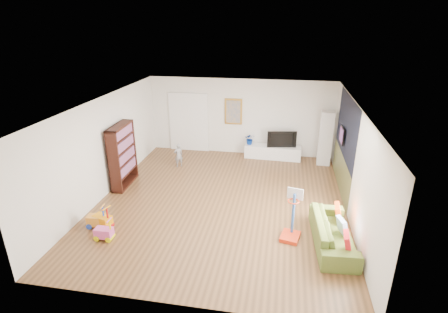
% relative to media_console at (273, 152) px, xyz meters
% --- Properties ---
extents(floor, '(6.50, 7.50, 0.00)m').
position_rel_media_console_xyz_m(floor, '(-1.21, -3.42, -0.23)').
color(floor, brown).
rests_on(floor, ground).
extents(ceiling, '(6.50, 7.50, 0.00)m').
position_rel_media_console_xyz_m(ceiling, '(-1.21, -3.42, 2.47)').
color(ceiling, white).
rests_on(ceiling, ground).
extents(wall_back, '(6.50, 0.00, 2.70)m').
position_rel_media_console_xyz_m(wall_back, '(-1.21, 0.33, 1.12)').
color(wall_back, silver).
rests_on(wall_back, ground).
extents(wall_front, '(6.50, 0.00, 2.70)m').
position_rel_media_console_xyz_m(wall_front, '(-1.21, -7.17, 1.12)').
color(wall_front, silver).
rests_on(wall_front, ground).
extents(wall_left, '(0.00, 7.50, 2.70)m').
position_rel_media_console_xyz_m(wall_left, '(-4.46, -3.42, 1.12)').
color(wall_left, silver).
rests_on(wall_left, ground).
extents(wall_right, '(0.00, 7.50, 2.70)m').
position_rel_media_console_xyz_m(wall_right, '(2.04, -3.42, 1.12)').
color(wall_right, white).
rests_on(wall_right, ground).
extents(navy_accent, '(0.01, 3.20, 1.70)m').
position_rel_media_console_xyz_m(navy_accent, '(2.03, -2.02, 1.62)').
color(navy_accent, black).
rests_on(navy_accent, wall_right).
extents(olive_wainscot, '(0.01, 3.20, 1.00)m').
position_rel_media_console_xyz_m(olive_wainscot, '(2.03, -2.02, 0.27)').
color(olive_wainscot, brown).
rests_on(olive_wainscot, wall_right).
extents(doorway, '(1.45, 0.06, 2.10)m').
position_rel_media_console_xyz_m(doorway, '(-3.11, 0.29, 0.82)').
color(doorway, white).
rests_on(doorway, ground).
extents(painting_back, '(0.62, 0.06, 0.92)m').
position_rel_media_console_xyz_m(painting_back, '(-1.46, 0.29, 1.32)').
color(painting_back, gold).
rests_on(painting_back, wall_back).
extents(artwork_right, '(0.04, 0.56, 0.46)m').
position_rel_media_console_xyz_m(artwork_right, '(1.96, -1.82, 1.32)').
color(artwork_right, '#7F3F8C').
rests_on(artwork_right, wall_right).
extents(media_console, '(1.97, 0.56, 0.46)m').
position_rel_media_console_xyz_m(media_console, '(0.00, 0.00, 0.00)').
color(media_console, white).
rests_on(media_console, ground).
extents(tall_cabinet, '(0.45, 0.45, 1.83)m').
position_rel_media_console_xyz_m(tall_cabinet, '(1.72, -0.21, 0.69)').
color(tall_cabinet, silver).
rests_on(tall_cabinet, ground).
extents(bookshelf, '(0.37, 1.27, 1.83)m').
position_rel_media_console_xyz_m(bookshelf, '(-4.22, -2.88, 0.69)').
color(bookshelf, black).
rests_on(bookshelf, ground).
extents(sofa, '(0.92, 2.07, 0.59)m').
position_rel_media_console_xyz_m(sofa, '(1.53, -4.88, 0.07)').
color(sofa, '#546826').
rests_on(sofa, ground).
extents(basketball_hoop, '(0.50, 0.57, 1.18)m').
position_rel_media_console_xyz_m(basketball_hoop, '(0.63, -4.83, 0.36)').
color(basketball_hoop, red).
rests_on(basketball_hoop, ground).
extents(ride_on_yellow, '(0.49, 0.39, 0.58)m').
position_rel_media_console_xyz_m(ride_on_yellow, '(-3.74, -5.15, 0.06)').
color(ride_on_yellow, orange).
rests_on(ride_on_yellow, ground).
extents(ride_on_orange, '(0.45, 0.31, 0.57)m').
position_rel_media_console_xyz_m(ride_on_orange, '(-3.88, -5.16, 0.06)').
color(ride_on_orange, orange).
rests_on(ride_on_orange, ground).
extents(ride_on_pink, '(0.39, 0.24, 0.52)m').
position_rel_media_console_xyz_m(ride_on_pink, '(-3.47, -5.59, 0.03)').
color(ride_on_pink, '#D24C97').
rests_on(ride_on_pink, ground).
extents(child, '(0.35, 0.33, 0.81)m').
position_rel_media_console_xyz_m(child, '(-3.04, -1.32, 0.18)').
color(child, gray).
rests_on(child, ground).
extents(tv, '(1.01, 0.31, 0.58)m').
position_rel_media_console_xyz_m(tv, '(0.27, -0.00, 0.52)').
color(tv, black).
rests_on(tv, media_console).
extents(vase_plant, '(0.39, 0.35, 0.40)m').
position_rel_media_console_xyz_m(vase_plant, '(-0.82, 0.03, 0.43)').
color(vase_plant, navy).
rests_on(vase_plant, media_console).
extents(pillow_left, '(0.14, 0.39, 0.39)m').
position_rel_media_console_xyz_m(pillow_left, '(1.72, -5.46, 0.24)').
color(pillow_left, red).
rests_on(pillow_left, sofa).
extents(pillow_center, '(0.19, 0.37, 0.36)m').
position_rel_media_console_xyz_m(pillow_center, '(1.70, -4.86, 0.24)').
color(pillow_center, white).
rests_on(pillow_center, sofa).
extents(pillow_right, '(0.14, 0.41, 0.41)m').
position_rel_media_console_xyz_m(pillow_right, '(1.68, -4.32, 0.24)').
color(pillow_right, '#C93807').
rests_on(pillow_right, sofa).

